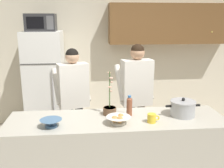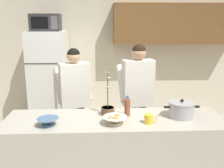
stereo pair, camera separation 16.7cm
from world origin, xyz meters
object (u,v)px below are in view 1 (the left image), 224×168
Objects in this scene: coffee_mug at (152,118)px; cooking_pot at (183,108)px; empty_bowl at (51,123)px; bottle_near_edge at (129,106)px; potted_orchid at (110,109)px; refrigerator at (45,83)px; person_by_sink at (136,89)px; person_near_pot at (73,92)px; microwave at (41,23)px; bread_bowl at (118,119)px.

cooking_pot is at bearing 21.97° from coffee_mug.
empty_bowl is 0.96× the size of bottle_near_edge.
bottle_near_edge is at bearing -11.60° from potted_orchid.
refrigerator is 13.50× the size of coffee_mug.
cooking_pot is at bearing -6.66° from bottle_near_edge.
empty_bowl is (-1.42, -0.18, -0.04)m from cooking_pot.
cooking_pot is at bearing -64.99° from person_by_sink.
refrigerator is 2.13m from bottle_near_edge.
person_by_sink is 0.81m from potted_orchid.
person_near_pot is 12.14× the size of coffee_mug.
person_by_sink is (0.87, -0.07, 0.04)m from person_near_pot.
bread_bowl is at bearing -62.28° from microwave.
person_near_pot is at bearing 120.49° from potted_orchid.
person_by_sink is at bearing -36.24° from refrigerator.
bread_bowl is at bearing -111.14° from person_by_sink.
bread_bowl is 1.10× the size of bottle_near_edge.
person_by_sink is 0.95m from coffee_mug.
person_near_pot reaches higher than coffee_mug.
bread_bowl is at bearing -63.96° from person_near_pot.
person_near_pot is at bearing 175.66° from person_by_sink.
cooking_pot reaches higher than coffee_mug.
person_near_pot is (0.53, -0.97, 0.10)m from refrigerator.
person_by_sink is at bearing -4.34° from person_near_pot.
person_by_sink is 7.46× the size of empty_bowl.
person_near_pot is 7.20× the size of empty_bowl.
bottle_near_edge is at bearing 16.43° from empty_bowl.
potted_orchid reaches higher than bottle_near_edge.
microwave is 2.18× the size of empty_bowl.
coffee_mug is 0.57× the size of bottle_near_edge.
microwave is 0.29× the size of person_by_sink.
coffee_mug is 0.31m from bottle_near_edge.
potted_orchid reaches higher than cooking_pot.
microwave is 3.66× the size of coffee_mug.
bottle_near_edge is (0.15, 0.23, 0.06)m from bread_bowl.
person_near_pot reaches higher than bread_bowl.
bread_bowl is 0.51× the size of potted_orchid.
refrigerator is at bearing 143.76° from person_by_sink.
bottle_near_edge is (-0.20, 0.22, 0.06)m from coffee_mug.
empty_bowl is (-0.67, -0.01, -0.00)m from bread_bowl.
person_by_sink reaches higher than potted_orchid.
person_near_pot is 6.26× the size of bread_bowl.
cooking_pot reaches higher than empty_bowl.
person_near_pot is at bearing 145.31° from cooking_pot.
coffee_mug is (1.39, -1.96, -0.94)m from microwave.
cooking_pot is at bearing -45.43° from microwave.
microwave is 2.16m from potted_orchid.
refrigerator is 1.11m from person_near_pot.
cooking_pot is at bearing -45.77° from refrigerator.
person_by_sink is at bearing 57.61° from potted_orchid.
coffee_mug is at bearing -90.94° from person_by_sink.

